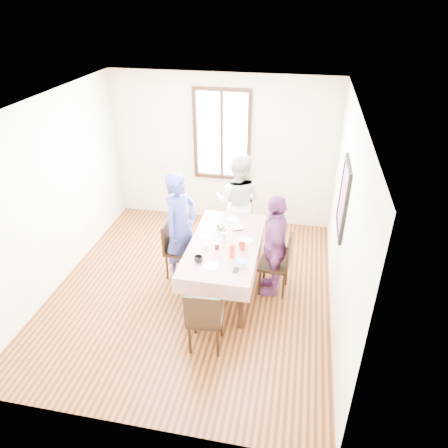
{
  "coord_description": "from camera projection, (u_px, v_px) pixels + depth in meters",
  "views": [
    {
      "loc": [
        1.39,
        -4.66,
        3.91
      ],
      "look_at": [
        0.45,
        0.12,
        1.1
      ],
      "focal_mm": 33.2,
      "sensor_mm": 36.0,
      "label": 1
    }
  ],
  "objects": [
    {
      "name": "chair_near",
      "position": [
        206.0,
        317.0,
        4.98
      ],
      "size": [
        0.44,
        0.44,
        0.91
      ],
      "primitive_type": "cube",
      "rotation": [
        0.0,
        0.0,
        0.06
      ],
      "color": "black",
      "rests_on": "ground"
    },
    {
      "name": "flower_vase",
      "position": [
        223.0,
        237.0,
        5.85
      ],
      "size": [
        0.07,
        0.07,
        0.14
      ],
      "primitive_type": "cylinder",
      "color": "silver",
      "rests_on": "tablecloth"
    },
    {
      "name": "mug_black",
      "position": [
        198.0,
        259.0,
        5.41
      ],
      "size": [
        0.14,
        0.14,
        0.09
      ],
      "primitive_type": "imported",
      "rotation": [
        0.0,
        0.0,
        -0.27
      ],
      "color": "black",
      "rests_on": "tablecloth"
    },
    {
      "name": "person_left",
      "position": [
        180.0,
        228.0,
        6.05
      ],
      "size": [
        0.62,
        0.72,
        1.68
      ],
      "primitive_type": "imported",
      "rotation": [
        0.0,
        0.0,
        1.15
      ],
      "color": "#303B95",
      "rests_on": "ground"
    },
    {
      "name": "chair_far",
      "position": [
        238.0,
        221.0,
        7.0
      ],
      "size": [
        0.43,
        0.43,
        0.91
      ],
      "primitive_type": "cube",
      "rotation": [
        0.0,
        0.0,
        3.16
      ],
      "color": "black",
      "rests_on": "ground"
    },
    {
      "name": "tablecloth",
      "position": [
        225.0,
        243.0,
        5.84
      ],
      "size": [
        0.98,
        1.85,
        0.01
      ],
      "primitive_type": "cube",
      "color": "#52080D",
      "rests_on": "dining_table"
    },
    {
      "name": "back_wall",
      "position": [
        222.0,
        151.0,
        7.39
      ],
      "size": [
        4.0,
        0.0,
        4.0
      ],
      "primitive_type": "plane",
      "rotation": [
        1.57,
        0.0,
        0.0
      ],
      "color": "beige",
      "rests_on": "ground"
    },
    {
      "name": "window_pane",
      "position": [
        222.0,
        135.0,
        7.23
      ],
      "size": [
        0.9,
        0.02,
        1.5
      ],
      "primitive_type": "cube",
      "color": "white",
      "rests_on": "back_wall"
    },
    {
      "name": "plate_far",
      "position": [
        234.0,
        219.0,
        6.42
      ],
      "size": [
        0.2,
        0.2,
        0.01
      ],
      "primitive_type": "cylinder",
      "color": "white",
      "rests_on": "tablecloth"
    },
    {
      "name": "window_frame",
      "position": [
        222.0,
        135.0,
        7.22
      ],
      "size": [
        1.02,
        0.06,
        1.62
      ],
      "primitive_type": "cube",
      "color": "black",
      "rests_on": "back_wall"
    },
    {
      "name": "right_wall",
      "position": [
        344.0,
        223.0,
        5.14
      ],
      "size": [
        0.0,
        4.5,
        4.5
      ],
      "primitive_type": "plane",
      "rotation": [
        1.57,
        0.0,
        -1.57
      ],
      "color": "beige",
      "rests_on": "ground"
    },
    {
      "name": "butter_lid",
      "position": [
        242.0,
        262.0,
        5.32
      ],
      "size": [
        0.12,
        0.12,
        0.01
      ],
      "primitive_type": "cylinder",
      "color": "blue",
      "rests_on": "butter_tub"
    },
    {
      "name": "chair_left",
      "position": [
        180.0,
        249.0,
        6.25
      ],
      "size": [
        0.42,
        0.42,
        0.91
      ],
      "primitive_type": "cube",
      "rotation": [
        0.0,
        0.0,
        -1.58
      ],
      "color": "black",
      "rests_on": "ground"
    },
    {
      "name": "plate_near",
      "position": [
        211.0,
        266.0,
        5.35
      ],
      "size": [
        0.2,
        0.2,
        0.01
      ],
      "primitive_type": "cylinder",
      "color": "white",
      "rests_on": "tablecloth"
    },
    {
      "name": "serving_bowl",
      "position": [
        237.0,
        227.0,
        6.17
      ],
      "size": [
        0.24,
        0.24,
        0.05
      ],
      "primitive_type": "imported",
      "rotation": [
        0.0,
        0.0,
        0.32
      ],
      "color": "white",
      "rests_on": "tablecloth"
    },
    {
      "name": "jam_jar",
      "position": [
        217.0,
        246.0,
        5.69
      ],
      "size": [
        0.06,
        0.06,
        0.09
      ],
      "primitive_type": "cylinder",
      "color": "black",
      "rests_on": "tablecloth"
    },
    {
      "name": "butter_tub",
      "position": [
        242.0,
        264.0,
        5.34
      ],
      "size": [
        0.13,
        0.13,
        0.06
      ],
      "primitive_type": "cylinder",
      "color": "white",
      "rests_on": "tablecloth"
    },
    {
      "name": "person_far",
      "position": [
        238.0,
        202.0,
        6.8
      ],
      "size": [
        0.85,
        0.68,
        1.65
      ],
      "primitive_type": "imported",
      "rotation": [
        0.0,
        0.0,
        3.07
      ],
      "color": "beige",
      "rests_on": "ground"
    },
    {
      "name": "mug_green",
      "position": [
        220.0,
        228.0,
        6.14
      ],
      "size": [
        0.09,
        0.09,
        0.07
      ],
      "primitive_type": "imported",
      "rotation": [
        0.0,
        0.0,
        -0.0
      ],
      "color": "#0C7226",
      "rests_on": "tablecloth"
    },
    {
      "name": "ground",
      "position": [
        193.0,
        289.0,
        6.15
      ],
      "size": [
        4.5,
        4.5,
        0.0
      ],
      "primitive_type": "plane",
      "color": "#32190C",
      "rests_on": "ground"
    },
    {
      "name": "art_poster",
      "position": [
        344.0,
        198.0,
        5.3
      ],
      "size": [
        0.04,
        0.76,
        0.96
      ],
      "primitive_type": "cube",
      "color": "red",
      "rests_on": "right_wall"
    },
    {
      "name": "dining_table",
      "position": [
        225.0,
        265.0,
        6.03
      ],
      "size": [
        0.86,
        1.73,
        0.75
      ],
      "primitive_type": "cube",
      "color": "black",
      "rests_on": "ground"
    },
    {
      "name": "chair_right",
      "position": [
        274.0,
        264.0,
        5.92
      ],
      "size": [
        0.45,
        0.45,
        0.91
      ],
      "primitive_type": "cube",
      "rotation": [
        0.0,
        0.0,
        1.49
      ],
      "color": "black",
      "rests_on": "ground"
    },
    {
      "name": "plate_left",
      "position": [
        205.0,
        236.0,
        5.99
      ],
      "size": [
        0.2,
        0.2,
        0.01
      ],
      "primitive_type": "cylinder",
      "color": "white",
      "rests_on": "tablecloth"
    },
    {
      "name": "drinking_glass",
      "position": [
        205.0,
        247.0,
        5.65
      ],
      "size": [
        0.08,
        0.08,
        0.11
      ],
      "primitive_type": "cylinder",
      "color": "silver",
      "rests_on": "tablecloth"
    },
    {
      "name": "juice_carton",
      "position": [
        232.0,
        251.0,
        5.49
      ],
      "size": [
        0.06,
        0.06,
        0.2
      ],
      "primitive_type": "cube",
      "color": "red",
      "rests_on": "tablecloth"
    },
    {
      "name": "person_right",
      "position": [
        274.0,
        245.0,
        5.76
      ],
      "size": [
        0.43,
        0.93,
        1.55
      ],
      "primitive_type": "imported",
      "rotation": [
        0.0,
        0.0,
        -1.52
      ],
      "color": "#652F6A",
      "rests_on": "ground"
    },
    {
      "name": "mug_flag",
      "position": [
        242.0,
        246.0,
        5.67
      ],
      "size": [
        0.14,
        0.14,
        0.1
      ],
      "primitive_type": "imported",
      "rotation": [
        0.0,
        0.0,
        0.31
      ],
      "color": "red",
      "rests_on": "tablecloth"
    },
    {
      "name": "plate_right",
      "position": [
        246.0,
        241.0,
        5.87
      ],
      "size": [
        0.2,
        0.2,
        0.01
      ],
      "primitive_type": "cylinder",
      "color": "white",
      "rests_on": "tablecloth"
    },
    {
      "name": "flower_bunch",
      "position": [
        223.0,
        230.0,
        5.79
      ],
      "size": [
        0.09,
        0.09,
        0.1
      ],
      "primitive_type": null,
      "color": "yellow",
      "rests_on": "flower_vase"
    },
    {
      "name": "smartphone",
      "position": [
        236.0,
        270.0,
        5.28
      ],
      "size": [
        0.07,
        0.13,
        0.01
      ],
      "primitive_type": "cube",
      "color": "black",
      "rests_on": "tablecloth"
    }
  ]
}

